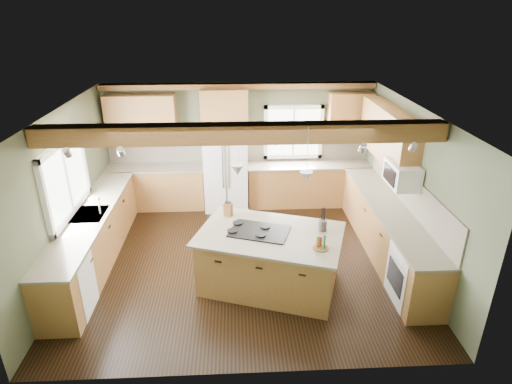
{
  "coord_description": "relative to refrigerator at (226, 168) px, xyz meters",
  "views": [
    {
      "loc": [
        -0.1,
        -6.31,
        4.08
      ],
      "look_at": [
        0.24,
        0.3,
        1.14
      ],
      "focal_mm": 30.0,
      "sensor_mm": 36.0,
      "label": 1
    }
  ],
  "objects": [
    {
      "name": "pendant_right",
      "position": [
        1.17,
        -3.02,
        0.98
      ],
      "size": [
        0.18,
        0.18,
        0.16
      ],
      "primitive_type": "cone",
      "rotation": [
        3.14,
        0.0,
        0.0
      ],
      "color": "#B2B2B7",
      "rests_on": "ceiling"
    },
    {
      "name": "upper_cab_over_fridge",
      "position": [
        -0.0,
        0.21,
        1.25
      ],
      "size": [
        0.96,
        0.35,
        0.7
      ],
      "primitive_type": "cube",
      "color": "brown",
      "rests_on": "wall_back"
    },
    {
      "name": "upper_cab_back_left",
      "position": [
        -1.69,
        0.21,
        1.05
      ],
      "size": [
        1.4,
        0.35,
        0.9
      ],
      "primitive_type": "cube",
      "color": "brown",
      "rests_on": "wall_back"
    },
    {
      "name": "counter_left",
      "position": [
        -2.2,
        -2.07,
        0.0
      ],
      "size": [
        0.64,
        3.74,
        0.04
      ],
      "primitive_type": "cube",
      "color": "brown",
      "rests_on": "base_cab_left"
    },
    {
      "name": "ceiling_beam",
      "position": [
        0.3,
        -2.86,
        1.57
      ],
      "size": [
        5.55,
        0.26,
        0.26
      ],
      "primitive_type": "cube",
      "color": "#543718",
      "rests_on": "ceiling"
    },
    {
      "name": "dishwasher",
      "position": [
        -2.19,
        -3.37,
        -0.47
      ],
      "size": [
        0.6,
        0.6,
        0.84
      ],
      "primitive_type": "cube",
      "color": "white",
      "rests_on": "floor"
    },
    {
      "name": "backsplash_right",
      "position": [
        3.08,
        -2.07,
        0.31
      ],
      "size": [
        0.03,
        3.7,
        0.58
      ],
      "primitive_type": "cube",
      "color": "brown",
      "rests_on": "wall_right"
    },
    {
      "name": "counter_right",
      "position": [
        2.8,
        -2.07,
        0.0
      ],
      "size": [
        0.64,
        3.74,
        0.04
      ],
      "primitive_type": "cube",
      "color": "brown",
      "rests_on": "base_cab_right"
    },
    {
      "name": "counter_back_left",
      "position": [
        -1.49,
        0.08,
        0.0
      ],
      "size": [
        2.06,
        0.64,
        0.04
      ],
      "primitive_type": "cube",
      "color": "brown",
      "rests_on": "base_cab_back_left"
    },
    {
      "name": "refrigerator",
      "position": [
        0.0,
        0.0,
        0.0
      ],
      "size": [
        0.9,
        0.74,
        1.8
      ],
      "primitive_type": "cube",
      "color": "white",
      "rests_on": "floor"
    },
    {
      "name": "oven",
      "position": [
        2.79,
        -3.37,
        -0.47
      ],
      "size": [
        0.6,
        0.72,
        0.84
      ],
      "primitive_type": "cube",
      "color": "white",
      "rests_on": "floor"
    },
    {
      "name": "island",
      "position": [
        0.7,
        -2.86,
        -0.46
      ],
      "size": [
        2.27,
        1.79,
        0.88
      ],
      "primitive_type": "cube",
      "rotation": [
        0.0,
        0.0,
        -0.33
      ],
      "color": "brown",
      "rests_on": "floor"
    },
    {
      "name": "bottle_tray",
      "position": [
        1.38,
        -3.32,
        0.13
      ],
      "size": [
        0.3,
        0.3,
        0.21
      ],
      "primitive_type": null,
      "rotation": [
        0.0,
        0.0,
        -0.36
      ],
      "color": "brown",
      "rests_on": "island_top"
    },
    {
      "name": "upper_cab_right",
      "position": [
        2.92,
        -1.22,
        1.05
      ],
      "size": [
        0.35,
        2.2,
        0.9
      ],
      "primitive_type": "cube",
      "color": "brown",
      "rests_on": "wall_right"
    },
    {
      "name": "upper_cab_back_corner",
      "position": [
        2.6,
        0.21,
        1.05
      ],
      "size": [
        0.9,
        0.35,
        0.9
      ],
      "primitive_type": "cube",
      "color": "brown",
      "rests_on": "wall_back"
    },
    {
      "name": "island_top",
      "position": [
        0.7,
        -2.86,
        0.0
      ],
      "size": [
        2.44,
        1.96,
        0.04
      ],
      "primitive_type": "cube",
      "rotation": [
        0.0,
        0.0,
        -0.33
      ],
      "color": "brown",
      "rests_on": "island"
    },
    {
      "name": "microwave",
      "position": [
        2.88,
        -2.17,
        0.65
      ],
      "size": [
        0.4,
        0.7,
        0.38
      ],
      "primitive_type": "cube",
      "color": "white",
      "rests_on": "wall_right"
    },
    {
      "name": "backsplash_back",
      "position": [
        0.3,
        0.36,
        0.31
      ],
      "size": [
        5.58,
        0.03,
        0.58
      ],
      "primitive_type": "cube",
      "color": "brown",
      "rests_on": "wall_back"
    },
    {
      "name": "knife_block",
      "position": [
        0.07,
        -2.25,
        0.12
      ],
      "size": [
        0.15,
        0.14,
        0.21
      ],
      "primitive_type": "cube",
      "rotation": [
        0.0,
        0.0,
        -0.46
      ],
      "color": "brown",
      "rests_on": "island_top"
    },
    {
      "name": "base_cab_left",
      "position": [
        -2.2,
        -2.07,
        -0.46
      ],
      "size": [
        0.6,
        3.7,
        0.88
      ],
      "primitive_type": "cube",
      "color": "brown",
      "rests_on": "floor"
    },
    {
      "name": "floor",
      "position": [
        0.3,
        -2.12,
        -0.9
      ],
      "size": [
        5.6,
        5.6,
        0.0
      ],
      "primitive_type": "plane",
      "color": "black",
      "rests_on": "ground"
    },
    {
      "name": "faucet",
      "position": [
        -2.02,
        -2.07,
        0.15
      ],
      "size": [
        0.02,
        0.02,
        0.28
      ],
      "primitive_type": "cylinder",
      "color": "#B2B2B7",
      "rests_on": "sink"
    },
    {
      "name": "sink",
      "position": [
        -2.2,
        -2.07,
        0.01
      ],
      "size": [
        0.5,
        0.65,
        0.03
      ],
      "primitive_type": "cube",
      "color": "#262628",
      "rests_on": "counter_left"
    },
    {
      "name": "soffit_trim",
      "position": [
        0.3,
        0.28,
        1.64
      ],
      "size": [
        5.55,
        0.2,
        0.1
      ],
      "primitive_type": "cube",
      "color": "#543718",
      "rests_on": "ceiling"
    },
    {
      "name": "cooktop",
      "position": [
        0.54,
        -2.81,
        0.03
      ],
      "size": [
        1.0,
        0.82,
        0.02
      ],
      "primitive_type": "cube",
      "rotation": [
        0.0,
        0.0,
        -0.33
      ],
      "color": "black",
      "rests_on": "island_top"
    },
    {
      "name": "window_left",
      "position": [
        -2.48,
        -2.07,
        0.65
      ],
      "size": [
        0.04,
        1.6,
        1.05
      ],
      "primitive_type": "cube",
      "color": "white",
      "rests_on": "wall_left"
    },
    {
      "name": "utensil_crock",
      "position": [
        1.5,
        -2.8,
        0.1
      ],
      "size": [
        0.18,
        0.18,
        0.17
      ],
      "primitive_type": "cylinder",
      "rotation": [
        0.0,
        0.0,
        -0.59
      ],
      "color": "#463D38",
      "rests_on": "island_top"
    },
    {
      "name": "wall_right",
      "position": [
        3.1,
        -2.12,
        0.4
      ],
      "size": [
        0.0,
        5.0,
        5.0
      ],
      "primitive_type": "plane",
      "rotation": [
        1.57,
        0.0,
        -1.57
      ],
      "color": "#494F38",
      "rests_on": "ground"
    },
    {
      "name": "pendant_left",
      "position": [
        0.23,
        -2.7,
        0.98
      ],
      "size": [
        0.18,
        0.18,
        0.16
      ],
      "primitive_type": "cone",
      "rotation": [
        3.14,
        0.0,
        0.0
      ],
      "color": "#B2B2B7",
      "rests_on": "ceiling"
    },
    {
      "name": "base_cab_back_left",
      "position": [
        -1.49,
        0.08,
        -0.46
      ],
      "size": [
        2.02,
        0.6,
        0.88
      ],
      "primitive_type": "cube",
      "color": "brown",
      "rests_on": "floor"
    },
    {
      "name": "base_cab_right",
      "position": [
        2.8,
        -2.07,
        -0.46
      ],
      "size": [
        0.6,
        3.7,
        0.88
      ],
      "primitive_type": "cube",
      "color": "brown",
      "rests_on": "floor"
    },
    {
      "name": "window_back",
      "position": [
        1.45,
        0.36,
        0.65
      ],
      "size": [
        1.1,
        0.04,
        1.0
      ],
      "primitive_type": "cube",
      "color": "white",
      "rests_on": "wall_back"
    },
    {
      "name": "counter_back_right",
      "position": [
        1.79,
        0.08,
        0.0
      ],
      "size": [
        2.66,
        0.64,
        0.04
      ],
      "primitive_type": "cube",
      "color": "brown",
      "rests_on": "base_cab_back_right"
    },
    {
      "name": "wall_left",
      "position": [
        -2.5,
        -2.12,
        0.4
      ],
      "size": [
        0.0,
        5.0,
        5.0
      ],
      "primitive_type": "plane",
      "rotation": [
        1.57,
        0.0,
        1.57
      ],
      "color": "#494F38",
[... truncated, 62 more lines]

